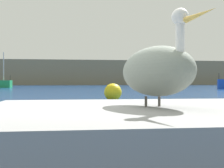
% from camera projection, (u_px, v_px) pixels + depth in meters
% --- Properties ---
extents(ground_plane, '(260.00, 260.00, 0.00)m').
position_uv_depth(ground_plane, '(55.00, 148.00, 4.02)').
color(ground_plane, navy).
extents(hillside_backdrop, '(140.00, 10.91, 5.88)m').
position_uv_depth(hillside_backdrop, '(70.00, 73.00, 77.34)').
color(hillside_backdrop, '#7F755B').
rests_on(hillside_backdrop, ground).
extents(pier_dock, '(3.79, 3.07, 0.57)m').
position_uv_depth(pier_dock, '(156.00, 133.00, 3.45)').
color(pier_dock, gray).
rests_on(pier_dock, ground).
extents(pelican, '(0.86, 1.51, 1.00)m').
position_uv_depth(pelican, '(156.00, 70.00, 3.43)').
color(pelican, gray).
rests_on(pelican, pier_dock).
extents(mooring_buoy, '(0.77, 0.77, 0.77)m').
position_uv_depth(mooring_buoy, '(113.00, 92.00, 13.63)').
color(mooring_buoy, yellow).
rests_on(mooring_buoy, ground).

